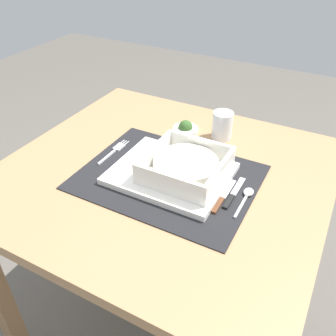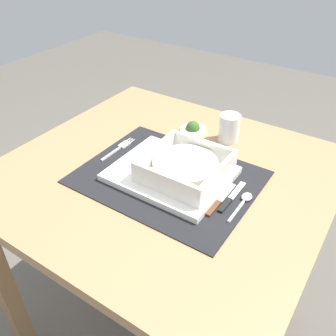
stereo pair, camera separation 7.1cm
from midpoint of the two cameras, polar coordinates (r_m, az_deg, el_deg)
ground_plane at (r=1.53m, az=-1.92°, el=-23.84°), size 6.00×6.00×0.00m
dining_table at (r=1.04m, az=-2.61°, el=-5.66°), size 0.83×0.78×0.75m
placemat at (r=0.94m, az=-2.16°, el=-1.48°), size 0.44×0.34×0.00m
serving_plate at (r=0.93m, az=-1.76°, el=-0.91°), size 0.29×0.23×0.02m
porridge_bowl at (r=0.91m, az=0.55°, el=0.15°), size 0.19×0.19×0.06m
fork at (r=1.05m, az=-10.13°, el=2.76°), size 0.02×0.14×0.00m
spoon at (r=0.88m, az=10.02°, el=-4.25°), size 0.02×0.11×0.01m
butter_knife at (r=0.88m, az=7.90°, el=-4.20°), size 0.01×0.13×0.01m
bread_knife at (r=0.87m, az=6.24°, el=-4.74°), size 0.01×0.14×0.01m
drinking_glass at (r=1.09m, az=6.64°, el=6.42°), size 0.06×0.06×0.08m
condiment_saucer at (r=1.13m, az=0.96°, el=6.19°), size 0.08×0.08×0.04m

